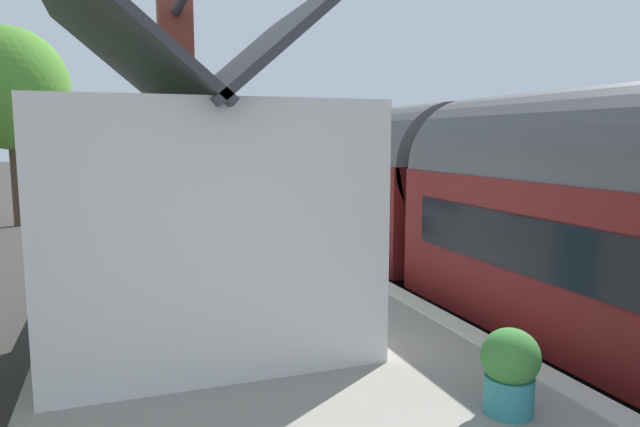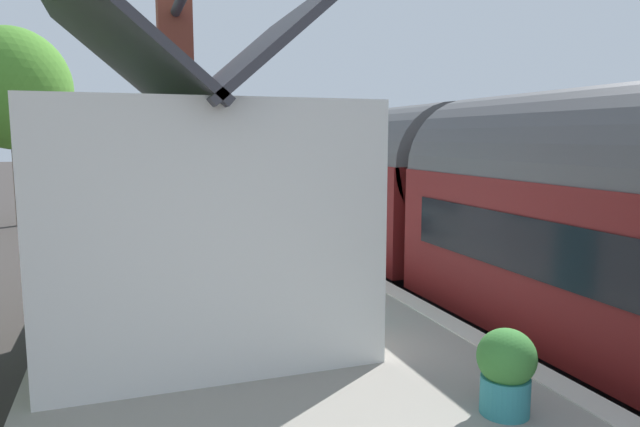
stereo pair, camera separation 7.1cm
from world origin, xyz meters
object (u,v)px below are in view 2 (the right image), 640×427
planter_edge_near (213,194)px  station_sign_board (262,188)px  train (457,205)px  bench_mid_platform (225,224)px  bench_platform_end (186,195)px  bench_by_lamp (198,210)px  station_building (192,203)px  planter_corner_building (506,369)px  planter_by_door (163,207)px  tree_far_right (13,89)px  lamp_post_platform (216,136)px  bench_near_building (194,201)px

planter_edge_near → station_sign_board: 6.47m
train → bench_mid_platform: (4.25, 4.02, -0.80)m
bench_platform_end → bench_by_lamp: size_ratio=1.00×
station_building → station_sign_board: (7.57, -2.86, -0.51)m
bench_platform_end → station_sign_board: (-5.84, -1.57, 0.71)m
bench_platform_end → planter_corner_building: bearing=-176.3°
planter_corner_building → planter_edge_near: planter_corner_building is taller
bench_mid_platform → planter_corner_building: bearing=-174.4°
bench_by_lamp → planter_by_door: size_ratio=1.68×
train → station_sign_board: (6.10, 2.62, -0.09)m
tree_far_right → station_sign_board: bearing=-141.4°
station_sign_board → tree_far_right: (9.72, 7.77, 3.36)m
train → planter_edge_near: train is taller
bench_platform_end → lamp_post_platform: (1.79, -1.49, 2.22)m
train → tree_far_right: size_ratio=2.37×
bench_mid_platform → bench_platform_end: bearing=1.3°
bench_mid_platform → bench_by_lamp: 3.11m
bench_platform_end → planter_by_door: 3.62m
planter_edge_near → lamp_post_platform: 2.60m
tree_far_right → bench_near_building: bearing=-134.6°
planter_by_door → tree_far_right: 9.84m
station_building → tree_far_right: size_ratio=0.77×
planter_edge_near → station_building: bearing=170.3°
planter_edge_near → station_sign_board: size_ratio=0.50×
bench_platform_end → lamp_post_platform: 3.21m
bench_near_building → lamp_post_platform: bearing=-19.3°
bench_by_lamp → bench_near_building: 2.33m
bench_platform_end → bench_near_building: size_ratio=1.00×
bench_by_lamp → station_sign_board: station_sign_board is taller
bench_by_lamp → planter_edge_near: (5.17, -1.23, -0.04)m
train → planter_corner_building: 6.46m
planter_corner_building → tree_far_right: (21.45, 7.34, 4.10)m
station_sign_board → lamp_post_platform: bearing=0.6°
bench_near_building → bench_mid_platform: bearing=-178.8°
train → planter_edge_near: 12.92m
station_sign_board → bench_platform_end: bearing=15.0°
bench_platform_end → planter_edge_near: 1.24m
bench_platform_end → bench_near_building: bearing=-178.6°
station_sign_board → train: bearing=-156.8°
planter_by_door → lamp_post_platform: bearing=-25.8°
train → planter_corner_building: bearing=151.6°
bench_mid_platform → bench_by_lamp: (3.09, 0.30, 0.00)m
planter_corner_building → planter_by_door: (14.12, 2.20, 0.03)m
bench_by_lamp → bench_near_building: bearing=-4.4°
bench_near_building → bench_platform_end: bearing=1.4°
bench_by_lamp → station_building: bearing=172.5°
bench_by_lamp → planter_by_door: (1.14, 0.93, -0.00)m
bench_mid_platform → bench_near_building: size_ratio=0.99×
station_building → lamp_post_platform: 15.49m
bench_mid_platform → planter_by_door: bench_mid_platform is taller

